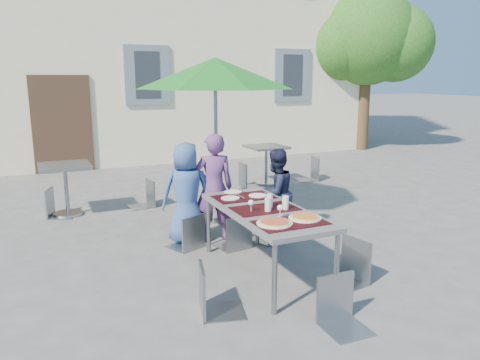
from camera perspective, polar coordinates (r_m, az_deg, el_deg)
name	(u,v)px	position (r m, az deg, el deg)	size (l,w,h in m)	color
ground	(318,283)	(5.18, 9.48, -12.26)	(90.00, 90.00, 0.00)	#4C4C4E
tree	(368,39)	(14.72, 15.30, 16.30)	(3.60, 3.00, 4.70)	#49361F
dining_table	(265,214)	(5.11, 3.05, -4.11)	(0.80, 1.85, 0.76)	#424146
pizza_near_left	(274,223)	(4.57, 4.23, -5.20)	(0.35, 0.35, 0.03)	white
pizza_near_right	(305,217)	(4.77, 7.92, -4.52)	(0.33, 0.33, 0.03)	white
glassware	(273,203)	(5.02, 4.00, -2.86)	(0.44, 0.44, 0.15)	silver
place_settings	(241,195)	(5.64, 0.09, -1.84)	(0.61, 0.51, 0.01)	white
child_0	(187,193)	(6.15, -6.54, -1.58)	(0.65, 0.43, 1.34)	#355392
child_1	(214,188)	(6.18, -3.21, -0.94)	(0.53, 0.35, 1.44)	#623873
child_2	(276,193)	(6.38, 4.36, -1.60)	(0.59, 0.34, 1.22)	#1A1D39
chair_0	(188,211)	(5.94, -6.33, -3.82)	(0.50, 0.50, 0.86)	gray
chair_1	(235,211)	(5.90, -0.57, -3.86)	(0.44, 0.44, 0.86)	gray
chair_2	(274,202)	(6.16, 4.19, -2.67)	(0.53, 0.54, 0.94)	gray
chair_3	(212,261)	(4.32, -3.42, -9.82)	(0.48, 0.48, 0.89)	gray
chair_4	(351,236)	(5.08, 13.39, -6.65)	(0.47, 0.46, 0.89)	gray
chair_5	(342,273)	(4.21, 12.37, -11.02)	(0.39, 0.39, 0.85)	gray
patio_umbrella	(215,75)	(6.93, -3.04, 12.69)	(2.33, 2.33, 2.43)	#A9ADB1
cafe_table_0	(66,179)	(7.82, -20.50, 0.13)	(0.77, 0.77, 0.82)	#A9ADB1
bg_chair_l_0	(55,186)	(7.82, -21.67, -0.68)	(0.49, 0.48, 0.85)	gray
bg_chair_r_0	(145,178)	(8.01, -11.55, 0.27)	(0.43, 0.42, 0.86)	gray
cafe_table_1	(266,157)	(9.51, 3.22, 2.79)	(0.74, 0.74, 0.79)	#A9ADB1
bg_chair_l_1	(248,160)	(9.17, 0.93, 2.49)	(0.46, 0.46, 0.97)	gray
bg_chair_r_1	(311,155)	(10.00, 8.66, 3.09)	(0.49, 0.49, 0.94)	gray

